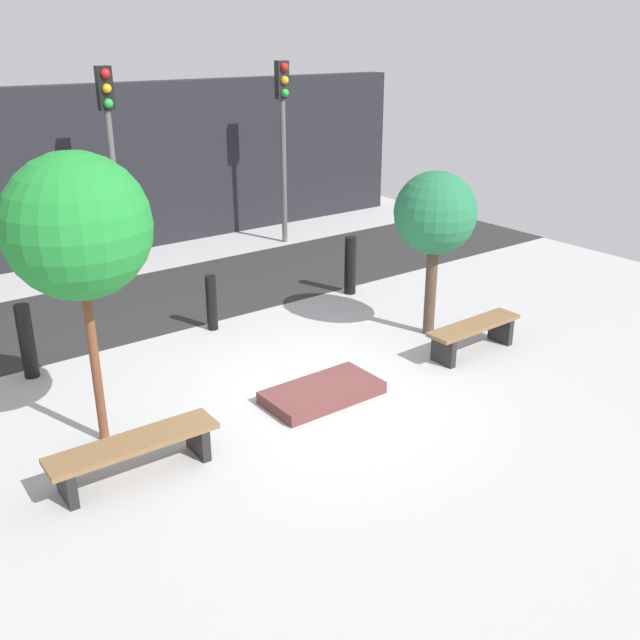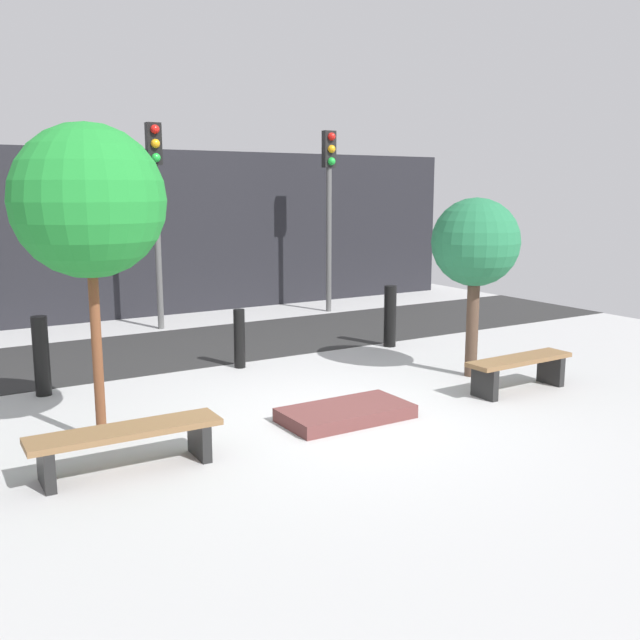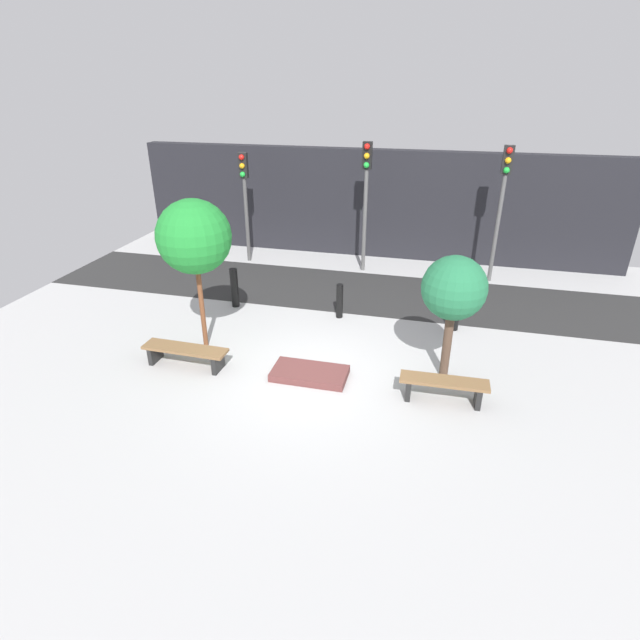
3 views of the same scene
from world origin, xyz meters
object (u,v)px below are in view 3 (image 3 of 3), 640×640
bench_right (444,386)px  tree_behind_left_bench (194,237)px  planter_bed (310,373)px  bollard_left (340,301)px  traffic_light_west (245,188)px  bollard_far_left (235,288)px  bollard_center (456,310)px  traffic_light_mid_west (366,185)px  tree_behind_right_bench (454,289)px  traffic_light_mid_east (503,191)px  bench_left (185,352)px

bench_right → tree_behind_left_bench: bearing=168.8°
planter_bed → tree_behind_left_bench: (-2.70, 0.74, 2.51)m
bollard_left → traffic_light_west: 5.69m
tree_behind_left_bench → bollard_far_left: (-0.19, 2.23, -2.05)m
planter_bed → bollard_center: bollard_center is taller
bench_right → traffic_light_west: traffic_light_west is taller
bench_right → bollard_far_left: (-5.58, 3.17, 0.20)m
tree_behind_left_bench → traffic_light_mid_west: size_ratio=0.86×
bollard_far_left → traffic_light_west: (-1.03, 3.63, 1.90)m
bollard_left → tree_behind_right_bench: bearing=-39.6°
bollard_left → traffic_light_mid_east: traffic_light_mid_east is taller
bench_right → tree_behind_right_bench: tree_behind_right_bench is taller
bollard_center → traffic_light_mid_east: size_ratio=0.27×
bollard_center → traffic_light_mid_east: traffic_light_mid_east is taller
bench_right → planter_bed: bearing=174.5°
traffic_light_mid_east → bollard_center: bearing=-105.8°
traffic_light_west → traffic_light_mid_west: (3.91, 0.00, 0.27)m
bench_left → bench_right: size_ratio=1.12×
planter_bed → tree_behind_left_bench: bearing=164.7°
bollard_left → traffic_light_west: (-3.91, 3.63, 1.98)m
planter_bed → tree_behind_right_bench: size_ratio=0.60×
bollard_far_left → traffic_light_mid_east: traffic_light_mid_east is taller
traffic_light_mid_east → bollard_far_left: bearing=-151.9°
tree_behind_left_bench → bollard_left: size_ratio=3.72×
bench_right → bollard_left: size_ratio=1.83×
bollard_far_left → traffic_light_mid_east: 8.01m
bollard_center → bench_right: bearing=-93.4°
traffic_light_west → bench_right: bearing=-45.8°
bench_right → bollard_far_left: size_ratio=1.56×
bollard_far_left → planter_bed: bearing=-45.8°
bench_left → tree_behind_left_bench: size_ratio=0.55×
bench_right → traffic_light_west: 9.71m
traffic_light_mid_east → traffic_light_mid_west: bearing=-180.0°
bollard_far_left → bollard_center: bearing=0.0°
traffic_light_west → traffic_light_mid_west: traffic_light_mid_west is taller
bollard_far_left → traffic_light_mid_west: (2.88, 3.63, 2.18)m
bollard_far_left → bollard_center: (5.77, 0.00, -0.00)m
planter_bed → bollard_left: size_ratio=1.71×
tree_behind_left_bench → bollard_center: 6.35m
tree_behind_left_bench → traffic_light_mid_east: 8.83m
tree_behind_left_bench → tree_behind_right_bench: size_ratio=1.30×
bench_left → bollard_far_left: bollard_far_left is taller
bench_right → bollard_center: bollard_center is taller
bollard_left → traffic_light_west: size_ratio=0.26×
tree_behind_left_bench → traffic_light_west: size_ratio=0.96×
planter_bed → traffic_light_west: 8.02m
bench_left → bollard_center: bearing=30.9°
tree_behind_left_bench → bollard_far_left: 3.04m
planter_bed → tree_behind_right_bench: 3.36m
bench_left → tree_behind_left_bench: bearing=91.3°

